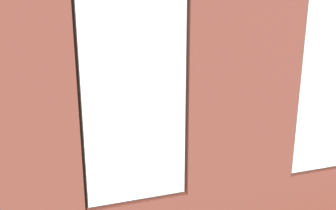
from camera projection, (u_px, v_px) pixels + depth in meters
ground_plane at (166, 153)px, 6.14m from camera, size 6.21×6.25×0.10m
brick_wall_with_windows at (244, 88)px, 3.20m from camera, size 5.61×0.30×3.52m
white_wall_right at (3, 70)px, 4.71m from camera, size 0.10×5.25×3.52m
couch_by_window at (173, 188)px, 3.94m from camera, size 1.89×0.87×0.80m
couch_left at (256, 126)px, 6.68m from camera, size 0.91×1.94×0.80m
coffee_table at (154, 136)px, 5.87m from camera, size 1.34×0.77×0.42m
cup_ceramic at (153, 131)px, 5.84m from camera, size 0.09×0.09×0.10m
candle_jar at (160, 132)px, 5.77m from camera, size 0.08×0.08×0.09m
table_plant_small at (144, 126)px, 5.86m from camera, size 0.15×0.15×0.25m
remote_black at (134, 137)px, 5.62m from camera, size 0.18×0.09×0.02m
remote_gray at (169, 129)px, 6.09m from camera, size 0.18×0.10×0.02m
media_console at (33, 159)px, 5.07m from camera, size 1.22×0.42×0.49m
tv_flatscreen at (30, 127)px, 4.95m from camera, size 0.91×0.20×0.64m
papasan_chair at (138, 111)px, 7.53m from camera, size 1.10×1.10×0.69m
potted_plant_between_couches at (263, 153)px, 4.35m from camera, size 0.64×0.64×0.94m
potted_plant_foreground_right at (55, 97)px, 7.21m from camera, size 0.89×1.11×1.47m
potted_plant_by_left_couch at (211, 107)px, 7.84m from camera, size 0.38×0.38×0.67m
potted_plant_near_tv at (65, 160)px, 4.18m from camera, size 0.48×0.48×0.92m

